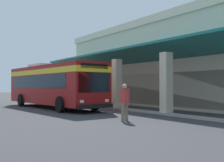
# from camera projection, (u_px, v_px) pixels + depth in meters

# --- Properties ---
(ground) EXTENTS (120.00, 120.00, 0.00)m
(ground) POSITION_uv_depth(u_px,v_px,m) (174.00, 106.00, 22.72)
(ground) COLOR #38383A
(curb_strip) EXTENTS (30.08, 0.50, 0.12)m
(curb_strip) POSITION_uv_depth(u_px,v_px,m) (115.00, 108.00, 20.22)
(curb_strip) COLOR #9E998E
(curb_strip) RESTS_ON ground
(plaza_building) EXTENTS (25.37, 16.52, 7.10)m
(plaza_building) POSITION_uv_depth(u_px,v_px,m) (202.00, 65.00, 25.59)
(plaza_building) COLOR beige
(plaza_building) RESTS_ON ground
(transit_bus) EXTENTS (11.37, 3.43, 3.34)m
(transit_bus) POSITION_uv_depth(u_px,v_px,m) (53.00, 83.00, 21.04)
(transit_bus) COLOR maroon
(transit_bus) RESTS_ON ground
(pedestrian) EXTENTS (0.68, 0.48, 1.73)m
(pedestrian) POSITION_uv_depth(u_px,v_px,m) (125.00, 100.00, 13.09)
(pedestrian) COLOR #726651
(pedestrian) RESTS_ON ground
(potted_palm) EXTENTS (1.70, 1.89, 2.33)m
(potted_palm) POSITION_uv_depth(u_px,v_px,m) (81.00, 96.00, 27.36)
(potted_palm) COLOR brown
(potted_palm) RESTS_ON ground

